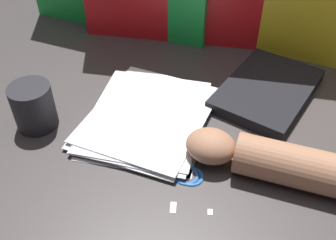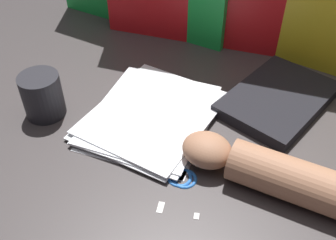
# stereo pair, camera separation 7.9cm
# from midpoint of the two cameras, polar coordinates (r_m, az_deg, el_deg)

# --- Properties ---
(ground_plane) EXTENTS (6.00, 6.00, 0.00)m
(ground_plane) POSITION_cam_midpoint_polar(r_m,az_deg,el_deg) (0.84, -4.92, -2.93)
(ground_plane) COLOR #3D3838
(paper_stack) EXTENTS (0.28, 0.33, 0.02)m
(paper_stack) POSITION_cam_midpoint_polar(r_m,az_deg,el_deg) (0.88, -5.54, 0.30)
(paper_stack) COLOR white
(paper_stack) RESTS_ON ground_plane
(book_closed) EXTENTS (0.26, 0.32, 0.03)m
(book_closed) POSITION_cam_midpoint_polar(r_m,az_deg,el_deg) (0.96, 11.97, 4.18)
(book_closed) COLOR black
(book_closed) RESTS_ON ground_plane
(scissors) EXTENTS (0.07, 0.15, 0.01)m
(scissors) POSITION_cam_midpoint_polar(r_m,az_deg,el_deg) (0.78, 0.42, -6.91)
(scissors) COLOR silver
(scissors) RESTS_ON ground_plane
(hand_forearm) EXTENTS (0.36, 0.09, 0.08)m
(hand_forearm) POSITION_cam_midpoint_polar(r_m,az_deg,el_deg) (0.76, 13.34, -6.23)
(hand_forearm) COLOR #A87556
(hand_forearm) RESTS_ON ground_plane
(paper_scrap_near) EXTENTS (0.02, 0.03, 0.00)m
(paper_scrap_near) POSITION_cam_midpoint_polar(r_m,az_deg,el_deg) (0.72, -2.45, -12.72)
(paper_scrap_near) COLOR white
(paper_scrap_near) RESTS_ON ground_plane
(paper_scrap_mid) EXTENTS (0.01, 0.01, 0.00)m
(paper_scrap_mid) POSITION_cam_midpoint_polar(r_m,az_deg,el_deg) (0.72, 2.92, -13.36)
(paper_scrap_mid) COLOR white
(paper_scrap_mid) RESTS_ON ground_plane
(mug) EXTENTS (0.09, 0.09, 0.10)m
(mug) POSITION_cam_midpoint_polar(r_m,az_deg,el_deg) (0.90, -21.35, 1.73)
(mug) COLOR #232328
(mug) RESTS_ON ground_plane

